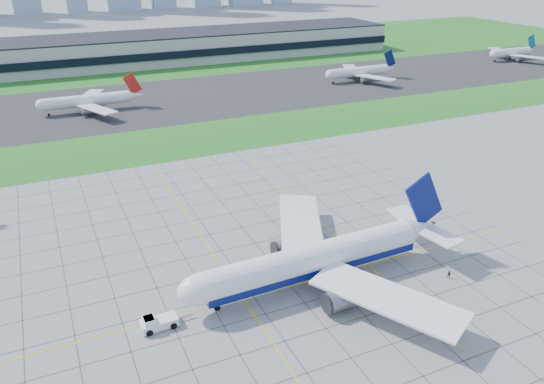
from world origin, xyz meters
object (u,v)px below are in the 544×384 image
Objects in this scene: crew_near at (167,326)px; distant_jet_2 at (360,72)px; distant_jet_3 at (512,52)px; airliner at (315,260)px; distant_jet_1 at (88,100)px; crew_far at (449,275)px; pushback_tug at (157,322)px.

distant_jet_2 reaches higher than crew_near.
crew_near is 0.04× the size of distant_jet_3.
distant_jet_2 is at bearing 6.10° from crew_near.
airliner is 1.40× the size of distant_jet_1.
distant_jet_3 is at bearing 33.52° from airliner.
crew_near is at bearing -177.69° from airliner.
crew_far is (25.00, -10.11, -4.25)m from airliner.
distant_jet_3 reaches higher than crew_near.
crew_near is at bearing -91.90° from distant_jet_1.
airliner is 27.30m from crew_far.
airliner reaches higher than distant_jet_3.
crew_near is 0.04× the size of distant_jet_2.
pushback_tug is 5.68× the size of crew_far.
distant_jet_1 is (6.25, 143.98, 3.34)m from pushback_tug.
crew_near is at bearing -38.83° from pushback_tug.
distant_jet_1 is at bearing 85.52° from pushback_tug.
airliner is at bearing -152.42° from crew_far.
distant_jet_3 is (188.37, 162.41, 3.66)m from crew_far.
crew_near is at bearing -132.37° from distant_jet_2.
distant_jet_3 is at bearing 2.28° from distant_jet_1.
distant_jet_3 is at bearing 90.38° from crew_far.
distant_jet_1 is (-25.23, 142.80, -0.59)m from airliner.
pushback_tug reaches higher than crew_far.
distant_jet_1 is 1.00× the size of distant_jet_2.
pushback_tug is 288.99m from distant_jet_3.
airliner reaches higher than crew_near.
crew_near is 55.60m from crew_far.
distant_jet_2 is (103.48, 144.13, -0.59)m from airliner.
airliner is 36.31× the size of crew_far.
airliner is 6.39× the size of pushback_tug.
airliner is at bearing -125.68° from distant_jet_2.
pushback_tug is 0.22× the size of distant_jet_1.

